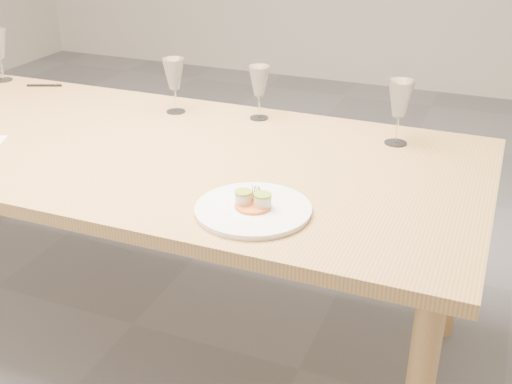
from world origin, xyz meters
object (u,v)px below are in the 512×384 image
at_px(wine_glass_3, 400,100).
at_px(wine_glass_1, 174,75).
at_px(dinner_plate, 253,208).
at_px(wine_glass_2, 259,82).
at_px(dining_table, 116,159).
at_px(ballpoint_pen, 44,85).

bearing_deg(wine_glass_3, wine_glass_1, 179.30).
height_order(dinner_plate, wine_glass_2, wine_glass_2).
xyz_separation_m(dining_table, wine_glass_3, (0.87, 0.33, 0.22)).
xyz_separation_m(dinner_plate, wine_glass_2, (-0.26, 0.68, 0.12)).
relative_size(ballpoint_pen, wine_glass_2, 0.72).
bearing_deg(wine_glass_1, wine_glass_2, 8.92).
relative_size(dinner_plate, wine_glass_1, 1.51).
xyz_separation_m(ballpoint_pen, wine_glass_2, (0.98, -0.03, 0.13)).
distance_m(dinner_plate, wine_glass_3, 0.68).
bearing_deg(wine_glass_2, wine_glass_1, -171.08).
xyz_separation_m(ballpoint_pen, wine_glass_1, (0.67, -0.08, 0.14)).
bearing_deg(wine_glass_2, wine_glass_3, -6.68).
relative_size(dining_table, wine_glass_2, 12.51).
distance_m(wine_glass_2, wine_glass_3, 0.51).
relative_size(dining_table, dinner_plate, 7.92).
xyz_separation_m(dining_table, dinner_plate, (0.62, -0.30, 0.08)).
height_order(dining_table, wine_glass_2, wine_glass_2).
bearing_deg(dining_table, ballpoint_pen, 145.86).
relative_size(wine_glass_2, wine_glass_3, 0.91).
relative_size(ballpoint_pen, wine_glass_1, 0.69).
xyz_separation_m(ballpoint_pen, wine_glass_3, (1.48, -0.09, 0.14)).
xyz_separation_m(dinner_plate, ballpoint_pen, (-1.24, 0.72, -0.01)).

